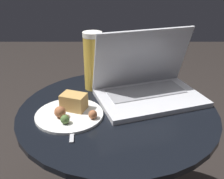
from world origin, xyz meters
TOP-DOWN VIEW (x-y plane):
  - table at (0.00, 0.00)m, footprint 0.69×0.69m
  - laptop at (0.11, 0.09)m, footprint 0.43×0.36m
  - beer_glass at (-0.09, 0.17)m, footprint 0.07×0.07m
  - snack_plate at (-0.16, -0.05)m, footprint 0.23×0.23m
  - fork at (-0.14, -0.10)m, footprint 0.03×0.17m

SIDE VIEW (x-z plane):
  - table at x=0.00m, z-range 0.11..0.68m
  - fork at x=-0.14m, z-range 0.56..0.57m
  - snack_plate at x=-0.16m, z-range 0.55..0.61m
  - laptop at x=0.11m, z-range 0.49..0.74m
  - beer_glass at x=-0.09m, z-range 0.56..0.79m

